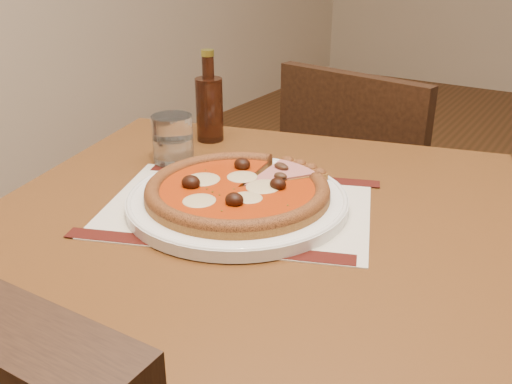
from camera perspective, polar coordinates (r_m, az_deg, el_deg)
table at (r=0.91m, az=-0.69°, el=-7.96°), size 0.98×0.98×0.75m
chair_far at (r=1.56m, az=10.74°, el=-0.91°), size 0.45×0.45×0.84m
placemat at (r=0.89m, az=-1.84°, el=-1.49°), size 0.48×0.42×0.00m
plate at (r=0.88m, az=-1.85°, el=-0.91°), size 0.34×0.34×0.02m
pizza at (r=0.87m, az=-1.87°, el=0.25°), size 0.28×0.28×0.04m
ham_slice at (r=0.92m, az=3.10°, el=1.37°), size 0.10×0.15×0.02m
water_glass at (r=1.06m, az=-8.32°, el=5.20°), size 0.09×0.09×0.09m
bottle at (r=1.17m, az=-4.69°, el=8.59°), size 0.05×0.05×0.18m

